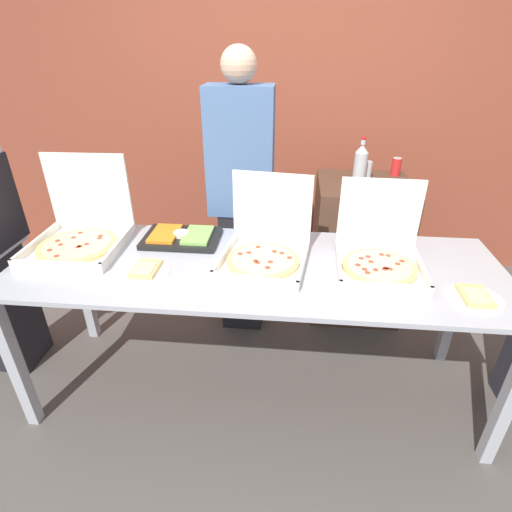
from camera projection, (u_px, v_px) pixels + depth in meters
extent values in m
plane|color=#514C47|center=(256.00, 385.00, 2.45)|extent=(16.00, 16.00, 0.00)
cube|color=brown|center=(276.00, 103.00, 3.26)|extent=(10.00, 0.06, 2.80)
cube|color=#A8AAB2|center=(256.00, 267.00, 2.04)|extent=(2.50, 0.84, 0.02)
cube|color=#A8AAB2|center=(15.00, 364.00, 2.03)|extent=(0.06, 0.06, 0.84)
cube|color=#A8AAB2|center=(508.00, 401.00, 1.83)|extent=(0.06, 0.06, 0.84)
cube|color=#A8AAB2|center=(83.00, 286.00, 2.67)|extent=(0.06, 0.06, 0.84)
cube|color=#A8AAB2|center=(454.00, 306.00, 2.47)|extent=(0.06, 0.06, 0.84)
cube|color=silver|center=(379.00, 271.00, 1.96)|extent=(0.42, 0.42, 0.02)
cube|color=silver|center=(386.00, 287.00, 1.78)|extent=(0.41, 0.03, 0.04)
cube|color=silver|center=(339.00, 263.00, 1.97)|extent=(0.03, 0.41, 0.04)
cube|color=silver|center=(421.00, 268.00, 1.93)|extent=(0.03, 0.41, 0.04)
cube|color=silver|center=(379.00, 215.00, 2.05)|extent=(0.41, 0.03, 0.39)
cylinder|color=#DBB26B|center=(379.00, 267.00, 1.96)|extent=(0.36, 0.36, 0.02)
cylinder|color=beige|center=(379.00, 265.00, 1.95)|extent=(0.31, 0.31, 0.00)
cylinder|color=#C13D2D|center=(397.00, 263.00, 1.96)|extent=(0.03, 0.03, 0.00)
cylinder|color=#C13D2D|center=(402.00, 261.00, 1.98)|extent=(0.03, 0.03, 0.00)
cylinder|color=#C13D2D|center=(388.00, 255.00, 2.03)|extent=(0.03, 0.03, 0.00)
cylinder|color=#C13D2D|center=(382.00, 254.00, 2.04)|extent=(0.03, 0.03, 0.00)
cylinder|color=#C13D2D|center=(368.00, 257.00, 2.02)|extent=(0.03, 0.03, 0.00)
cylinder|color=#C13D2D|center=(371.00, 262.00, 1.98)|extent=(0.03, 0.03, 0.00)
cylinder|color=#C13D2D|center=(361.00, 258.00, 2.01)|extent=(0.03, 0.03, 0.00)
cylinder|color=#C13D2D|center=(358.00, 265.00, 1.95)|extent=(0.03, 0.03, 0.00)
cylinder|color=#C13D2D|center=(365.00, 269.00, 1.91)|extent=(0.03, 0.03, 0.00)
cylinder|color=#C13D2D|center=(368.00, 273.00, 1.88)|extent=(0.03, 0.03, 0.00)
cylinder|color=#C13D2D|center=(376.00, 270.00, 1.91)|extent=(0.03, 0.03, 0.00)
cylinder|color=#C13D2D|center=(385.00, 269.00, 1.91)|extent=(0.03, 0.03, 0.00)
cylinder|color=#C13D2D|center=(386.00, 268.00, 1.92)|extent=(0.03, 0.03, 0.00)
cylinder|color=#C13D2D|center=(390.00, 269.00, 1.91)|extent=(0.03, 0.03, 0.00)
cube|color=silver|center=(263.00, 264.00, 2.02)|extent=(0.47, 0.47, 0.02)
cube|color=silver|center=(254.00, 280.00, 1.83)|extent=(0.42, 0.07, 0.04)
cube|color=silver|center=(225.00, 254.00, 2.05)|extent=(0.07, 0.42, 0.04)
cube|color=silver|center=(303.00, 263.00, 1.97)|extent=(0.07, 0.42, 0.04)
cube|color=silver|center=(272.00, 210.00, 2.11)|extent=(0.42, 0.07, 0.40)
cylinder|color=#DBB26B|center=(263.00, 261.00, 2.01)|extent=(0.37, 0.37, 0.02)
cylinder|color=beige|center=(263.00, 259.00, 2.01)|extent=(0.32, 0.32, 0.00)
cylinder|color=#C13D2D|center=(289.00, 258.00, 2.01)|extent=(0.03, 0.03, 0.00)
cylinder|color=#C13D2D|center=(282.00, 253.00, 2.05)|extent=(0.03, 0.03, 0.00)
cylinder|color=#C13D2D|center=(274.00, 251.00, 2.07)|extent=(0.03, 0.03, 0.00)
cylinder|color=#C13D2D|center=(258.00, 247.00, 2.11)|extent=(0.03, 0.03, 0.00)
cylinder|color=#C13D2D|center=(249.00, 252.00, 2.06)|extent=(0.03, 0.03, 0.00)
cylinder|color=#C13D2D|center=(240.00, 254.00, 2.05)|extent=(0.03, 0.03, 0.00)
cylinder|color=#C13D2D|center=(256.00, 261.00, 1.98)|extent=(0.03, 0.03, 0.00)
cylinder|color=#C13D2D|center=(257.00, 263.00, 1.97)|extent=(0.03, 0.03, 0.00)
cylinder|color=#C13D2D|center=(268.00, 268.00, 1.92)|extent=(0.03, 0.03, 0.00)
cylinder|color=#C13D2D|center=(270.00, 262.00, 1.97)|extent=(0.03, 0.03, 0.00)
cube|color=silver|center=(78.00, 249.00, 2.17)|extent=(0.48, 0.48, 0.02)
cube|color=silver|center=(56.00, 265.00, 1.95)|extent=(0.47, 0.03, 0.04)
cube|color=silver|center=(37.00, 242.00, 2.17)|extent=(0.03, 0.47, 0.04)
cube|color=silver|center=(118.00, 245.00, 2.14)|extent=(0.03, 0.47, 0.04)
cube|color=silver|center=(89.00, 192.00, 2.26)|extent=(0.47, 0.03, 0.45)
cylinder|color=#DBB26B|center=(78.00, 246.00, 2.16)|extent=(0.41, 0.41, 0.02)
cylinder|color=beige|center=(77.00, 244.00, 2.15)|extent=(0.36, 0.36, 0.00)
cylinder|color=#C13D2D|center=(87.00, 244.00, 2.14)|extent=(0.03, 0.03, 0.00)
cylinder|color=#C13D2D|center=(99.00, 238.00, 2.20)|extent=(0.03, 0.03, 0.00)
cylinder|color=#C13D2D|center=(101.00, 236.00, 2.23)|extent=(0.03, 0.03, 0.00)
cylinder|color=#C13D2D|center=(80.00, 233.00, 2.27)|extent=(0.03, 0.03, 0.00)
cylinder|color=#C13D2D|center=(74.00, 237.00, 2.21)|extent=(0.03, 0.03, 0.00)
cylinder|color=#C13D2D|center=(58.00, 241.00, 2.18)|extent=(0.03, 0.03, 0.00)
cylinder|color=#C13D2D|center=(61.00, 245.00, 2.14)|extent=(0.03, 0.03, 0.00)
cylinder|color=#C13D2D|center=(50.00, 250.00, 2.08)|extent=(0.03, 0.03, 0.00)
cylinder|color=#C13D2D|center=(56.00, 256.00, 2.03)|extent=(0.03, 0.03, 0.00)
cylinder|color=#C13D2D|center=(78.00, 247.00, 2.11)|extent=(0.03, 0.03, 0.00)
cylinder|color=#C13D2D|center=(80.00, 246.00, 2.12)|extent=(0.03, 0.03, 0.00)
cylinder|color=white|center=(146.00, 271.00, 1.97)|extent=(0.24, 0.24, 0.01)
cube|color=#DBB26B|center=(146.00, 269.00, 1.97)|extent=(0.12, 0.17, 0.02)
cube|color=beige|center=(144.00, 268.00, 1.95)|extent=(0.09, 0.12, 0.01)
cylinder|color=white|center=(474.00, 298.00, 1.77)|extent=(0.24, 0.24, 0.01)
cube|color=#DBB26B|center=(475.00, 296.00, 1.76)|extent=(0.12, 0.17, 0.02)
cube|color=beige|center=(477.00, 295.00, 1.75)|extent=(0.09, 0.12, 0.01)
cube|color=black|center=(182.00, 238.00, 2.27)|extent=(0.42, 0.29, 0.03)
cube|color=orange|center=(165.00, 234.00, 2.26)|extent=(0.15, 0.23, 0.02)
cube|color=#8CC65B|center=(198.00, 235.00, 2.25)|extent=(0.15, 0.23, 0.02)
cylinder|color=white|center=(181.00, 234.00, 2.25)|extent=(0.09, 0.09, 0.02)
cube|color=#4C3323|center=(357.00, 249.00, 2.95)|extent=(0.63, 0.60, 1.01)
cylinder|color=#B7BCC1|center=(360.00, 168.00, 2.67)|extent=(0.09, 0.09, 0.20)
cone|color=#B7BCC1|center=(362.00, 149.00, 2.61)|extent=(0.09, 0.09, 0.05)
cylinder|color=#B7BCC1|center=(363.00, 142.00, 2.59)|extent=(0.03, 0.03, 0.03)
cylinder|color=red|center=(364.00, 138.00, 2.58)|extent=(0.03, 0.03, 0.01)
cylinder|color=silver|center=(367.00, 170.00, 2.75)|extent=(0.07, 0.07, 0.12)
cylinder|color=silver|center=(368.00, 161.00, 2.72)|extent=(0.06, 0.06, 0.00)
cylinder|color=red|center=(396.00, 167.00, 2.83)|extent=(0.07, 0.07, 0.12)
cylinder|color=silver|center=(398.00, 158.00, 2.80)|extent=(0.06, 0.06, 0.00)
cube|color=black|center=(243.00, 270.00, 2.80)|extent=(0.28, 0.20, 0.89)
cube|color=#4C6B99|center=(240.00, 153.00, 2.40)|extent=(0.40, 0.22, 0.76)
sphere|color=#D8AD8C|center=(239.00, 64.00, 2.17)|extent=(0.20, 0.20, 0.20)
cube|color=black|center=(10.00, 309.00, 2.47)|extent=(0.20, 0.28, 0.80)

